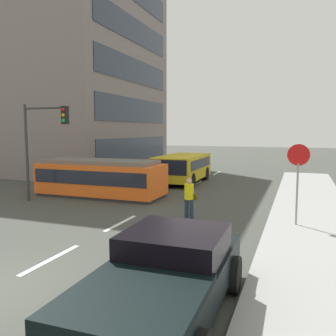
% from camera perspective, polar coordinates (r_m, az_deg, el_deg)
% --- Properties ---
extents(ground_plane, '(120.00, 120.00, 0.00)m').
position_cam_1_polar(ground_plane, '(17.13, -1.33, -5.65)').
color(ground_plane, '#40433B').
extents(sidewalk_curb_right, '(3.20, 36.00, 0.14)m').
position_cam_1_polar(sidewalk_curb_right, '(12.09, 22.71, -10.85)').
color(sidewalk_curb_right, '#949693').
rests_on(sidewalk_curb_right, ground).
extents(lane_stripe_1, '(0.16, 2.40, 0.01)m').
position_cam_1_polar(lane_stripe_1, '(10.40, -18.38, -13.84)').
color(lane_stripe_1, silver).
rests_on(lane_stripe_1, ground).
extents(lane_stripe_2, '(0.16, 2.40, 0.01)m').
position_cam_1_polar(lane_stripe_2, '(13.59, -7.66, -8.83)').
color(lane_stripe_2, silver).
rests_on(lane_stripe_2, ground).
extents(lane_stripe_3, '(0.16, 2.40, 0.01)m').
position_cam_1_polar(lane_stripe_3, '(23.25, 4.67, -2.52)').
color(lane_stripe_3, silver).
rests_on(lane_stripe_3, ground).
extents(lane_stripe_4, '(0.16, 2.40, 0.01)m').
position_cam_1_polar(lane_stripe_4, '(29.02, 7.89, -0.83)').
color(lane_stripe_4, silver).
rests_on(lane_stripe_4, ground).
extents(corner_building, '(16.12, 14.69, 19.20)m').
position_cam_1_polar(corner_building, '(34.38, -18.01, 16.08)').
color(corner_building, gray).
rests_on(corner_building, ground).
extents(streetcar_tram, '(6.73, 2.58, 1.94)m').
position_cam_1_polar(streetcar_tram, '(19.05, -10.81, -1.51)').
color(streetcar_tram, orange).
rests_on(streetcar_tram, ground).
extents(city_bus, '(2.61, 5.73, 1.83)m').
position_cam_1_polar(city_bus, '(23.55, 2.38, 0.17)').
color(city_bus, gold).
rests_on(city_bus, ground).
extents(pedestrian_crossing, '(0.51, 0.36, 1.67)m').
position_cam_1_polar(pedestrian_crossing, '(13.66, 3.46, -4.67)').
color(pedestrian_crossing, '#203040').
rests_on(pedestrian_crossing, ground).
extents(pickup_truck_parked, '(2.33, 5.03, 1.55)m').
position_cam_1_polar(pickup_truck_parked, '(6.84, -0.22, -17.16)').
color(pickup_truck_parked, black).
rests_on(pickup_truck_parked, ground).
extents(stop_sign, '(0.76, 0.07, 2.88)m').
position_cam_1_polar(stop_sign, '(13.23, 20.29, 0.08)').
color(stop_sign, gray).
rests_on(stop_sign, sidewalk_curb_right).
extents(traffic_light_mast, '(2.53, 0.33, 4.74)m').
position_cam_1_polar(traffic_light_mast, '(18.03, -19.61, 5.22)').
color(traffic_light_mast, '#333333').
rests_on(traffic_light_mast, ground).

